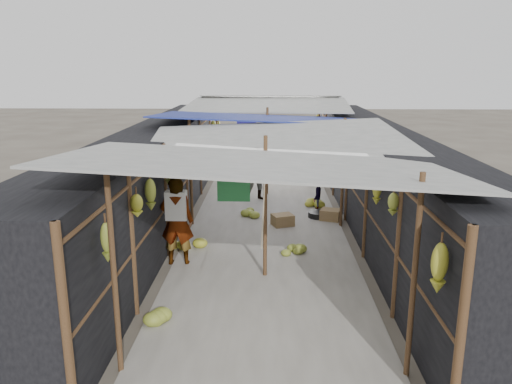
# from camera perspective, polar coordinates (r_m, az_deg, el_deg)

# --- Properties ---
(ground) EXTENTS (80.00, 80.00, 0.00)m
(ground) POSITION_cam_1_polar(r_m,az_deg,el_deg) (6.69, 0.74, -19.95)
(ground) COLOR #6B6356
(ground) RESTS_ON ground
(aisle_slab) EXTENTS (3.60, 16.00, 0.02)m
(aisle_slab) POSITION_cam_1_polar(r_m,az_deg,el_deg) (12.61, 1.19, -3.09)
(aisle_slab) COLOR #9E998E
(aisle_slab) RESTS_ON ground
(stall_left) EXTENTS (1.40, 15.00, 2.30)m
(stall_left) POSITION_cam_1_polar(r_m,az_deg,el_deg) (12.63, -11.14, 2.01)
(stall_left) COLOR black
(stall_left) RESTS_ON ground
(stall_right) EXTENTS (1.40, 15.00, 2.30)m
(stall_right) POSITION_cam_1_polar(r_m,az_deg,el_deg) (12.60, 13.60, 1.85)
(stall_right) COLOR black
(stall_right) RESTS_ON ground
(crate_near) EXTENTS (0.59, 0.54, 0.29)m
(crate_near) POSITION_cam_1_polar(r_m,az_deg,el_deg) (12.06, 3.06, -3.25)
(crate_near) COLOR #8C6847
(crate_near) RESTS_ON ground
(crate_mid) EXTENTS (0.58, 0.52, 0.29)m
(crate_mid) POSITION_cam_1_polar(r_m,az_deg,el_deg) (12.61, 8.50, -2.62)
(crate_mid) COLOR #8C6847
(crate_mid) RESTS_ON ground
(crate_back) EXTENTS (0.52, 0.47, 0.27)m
(crate_back) POSITION_cam_1_polar(r_m,az_deg,el_deg) (16.94, -2.54, 1.84)
(crate_back) COLOR #8C6847
(crate_back) RESTS_ON ground
(black_basin) EXTENTS (0.54, 0.54, 0.16)m
(black_basin) POSITION_cam_1_polar(r_m,az_deg,el_deg) (12.81, 7.15, -2.60)
(black_basin) COLOR black
(black_basin) RESTS_ON ground
(vendor_elderly) EXTENTS (0.64, 0.42, 1.74)m
(vendor_elderly) POSITION_cam_1_polar(r_m,az_deg,el_deg) (9.70, -9.03, -3.30)
(vendor_elderly) COLOR white
(vendor_elderly) RESTS_ON ground
(shopper_blue) EXTENTS (0.88, 0.73, 1.63)m
(shopper_blue) POSITION_cam_1_polar(r_m,az_deg,el_deg) (14.17, 0.22, 2.22)
(shopper_blue) COLOR #2035A3
(shopper_blue) RESTS_ON ground
(vendor_seated) EXTENTS (0.45, 0.64, 0.89)m
(vendor_seated) POSITION_cam_1_polar(r_m,az_deg,el_deg) (13.44, 6.95, -0.16)
(vendor_seated) COLOR #453F3B
(vendor_seated) RESTS_ON ground
(market_canopy) EXTENTS (5.62, 15.20, 2.77)m
(market_canopy) POSITION_cam_1_polar(r_m,az_deg,el_deg) (12.46, 1.37, 7.97)
(market_canopy) COLOR brown
(market_canopy) RESTS_ON ground
(hanging_bananas) EXTENTS (3.95, 14.12, 0.78)m
(hanging_bananas) POSITION_cam_1_polar(r_m,az_deg,el_deg) (12.30, 0.91, 4.40)
(hanging_bananas) COLOR olive
(hanging_bananas) RESTS_ON ground
(floor_bananas) EXTENTS (3.90, 10.32, 0.35)m
(floor_bananas) POSITION_cam_1_polar(r_m,az_deg,el_deg) (12.94, -0.39, -1.95)
(floor_bananas) COLOR olive
(floor_bananas) RESTS_ON ground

